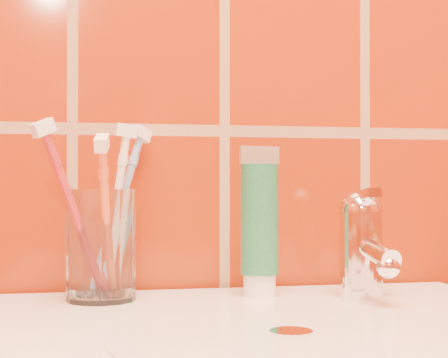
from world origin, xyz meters
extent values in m
cylinder|color=silver|center=(0.00, 0.91, 0.85)|extent=(0.30, 0.30, 0.00)
cylinder|color=white|center=(0.00, 0.91, 0.85)|extent=(0.04, 0.04, 0.00)
cylinder|color=white|center=(-0.15, 1.12, 0.91)|extent=(0.08, 0.08, 0.12)
cylinder|color=white|center=(0.03, 1.12, 0.86)|extent=(0.04, 0.04, 0.02)
cylinder|color=#165E3C|center=(0.03, 1.12, 0.94)|extent=(0.04, 0.04, 0.12)
cube|color=beige|center=(0.03, 1.12, 1.01)|extent=(0.05, 0.01, 0.02)
cylinder|color=white|center=(0.14, 1.09, 0.90)|extent=(0.05, 0.05, 0.09)
sphere|color=white|center=(0.14, 1.09, 0.94)|extent=(0.05, 0.05, 0.05)
cylinder|color=white|center=(0.14, 1.06, 0.91)|extent=(0.02, 0.09, 0.03)
cube|color=white|center=(0.14, 1.08, 0.96)|extent=(0.02, 0.06, 0.01)
camera|label=1|loc=(-0.16, 0.37, 0.97)|focal=55.00mm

